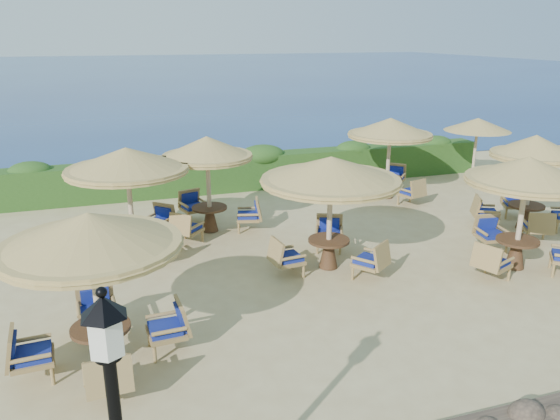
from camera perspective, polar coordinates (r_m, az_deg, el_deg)
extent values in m
plane|color=tan|center=(12.91, 4.94, -5.99)|extent=(120.00, 120.00, 0.00)
plane|color=navy|center=(81.14, -14.96, 13.77)|extent=(160.00, 160.00, 0.00)
cube|color=#1F4215|center=(19.20, -3.29, 4.02)|extent=(18.00, 0.90, 1.20)
cylinder|color=silver|center=(4.63, -17.73, -12.18)|extent=(0.30, 0.30, 0.36)
cone|color=black|center=(4.52, -18.02, -9.54)|extent=(0.40, 0.40, 0.18)
cylinder|color=#C9B28E|center=(20.72, 19.65, 5.47)|extent=(0.10, 0.10, 2.20)
cone|color=olive|center=(20.54, 19.97, 8.40)|extent=(2.30, 2.30, 0.45)
cylinder|color=#C9B28E|center=(9.28, -18.55, -8.81)|extent=(0.12, 0.12, 2.40)
cone|color=olive|center=(8.83, -19.31, -1.95)|extent=(2.84, 2.84, 0.55)
cylinder|color=olive|center=(8.93, -19.13, -3.64)|extent=(2.79, 2.79, 0.14)
cylinder|color=#4C301B|center=(9.52, -18.24, -11.61)|extent=(0.96, 0.96, 0.06)
cone|color=#4C301B|center=(9.69, -18.03, -13.42)|extent=(0.44, 0.44, 0.64)
cylinder|color=#C9B28E|center=(12.48, 5.20, -0.94)|extent=(0.12, 0.12, 2.40)
cone|color=olive|center=(12.15, 5.35, 4.33)|extent=(3.18, 3.18, 0.55)
cylinder|color=olive|center=(12.22, 5.32, 3.05)|extent=(3.12, 3.12, 0.14)
cylinder|color=#4C301B|center=(12.66, 5.13, -3.17)|extent=(0.96, 0.96, 0.06)
cone|color=#4C301B|center=(12.79, 5.09, -4.63)|extent=(0.44, 0.44, 0.64)
cylinder|color=#C9B28E|center=(13.58, 23.85, -0.88)|extent=(0.12, 0.12, 2.40)
cone|color=olive|center=(13.27, 24.49, 3.95)|extent=(2.70, 2.70, 0.55)
cylinder|color=olive|center=(13.33, 24.33, 2.78)|extent=(2.64, 2.64, 0.14)
cylinder|color=#4C301B|center=(13.74, 23.58, -2.93)|extent=(0.96, 0.96, 0.06)
cone|color=#4C301B|center=(13.86, 23.40, -4.28)|extent=(0.44, 0.44, 0.64)
cylinder|color=#C9B28E|center=(13.86, -15.35, 0.42)|extent=(0.12, 0.12, 2.40)
cone|color=olive|center=(13.56, -15.76, 5.18)|extent=(2.97, 2.97, 0.55)
cylinder|color=olive|center=(13.63, -15.66, 4.03)|extent=(2.91, 2.91, 0.14)
cylinder|color=#4C301B|center=(14.02, -15.18, -1.60)|extent=(0.96, 0.96, 0.06)
cone|color=#4C301B|center=(14.14, -15.06, -2.94)|extent=(0.44, 0.44, 0.64)
cylinder|color=#C9B28E|center=(14.90, -7.46, 2.15)|extent=(0.12, 0.12, 2.40)
cone|color=olive|center=(14.63, -7.65, 6.60)|extent=(2.44, 2.44, 0.55)
cylinder|color=olive|center=(14.68, -7.60, 5.53)|extent=(2.39, 2.39, 0.14)
cylinder|color=#4C301B|center=(15.05, -7.38, 0.24)|extent=(0.96, 0.96, 0.06)
cone|color=#4C301B|center=(15.16, -7.33, -1.02)|extent=(0.44, 0.44, 0.64)
cylinder|color=#C9B28E|center=(18.25, 11.24, 4.90)|extent=(0.12, 0.12, 2.40)
cone|color=olive|center=(18.03, 11.47, 8.56)|extent=(2.74, 2.74, 0.55)
cylinder|color=olive|center=(18.08, 11.41, 7.68)|extent=(2.68, 2.68, 0.14)
cylinder|color=#4C301B|center=(18.38, 11.14, 3.33)|extent=(0.96, 0.96, 0.06)
cone|color=#4C301B|center=(18.47, 11.08, 2.28)|extent=(0.44, 0.44, 0.64)
cylinder|color=#C9B28E|center=(16.45, 24.59, 2.15)|extent=(0.12, 0.12, 2.40)
cone|color=olive|center=(16.20, 25.14, 6.16)|extent=(2.31, 2.31, 0.55)
cylinder|color=olive|center=(16.25, 25.01, 5.20)|extent=(2.27, 2.27, 0.14)
cylinder|color=#4C301B|center=(16.58, 24.36, 0.42)|extent=(0.96, 0.96, 0.06)
cone|color=#4C301B|center=(16.68, 24.21, -0.72)|extent=(0.44, 0.44, 0.64)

